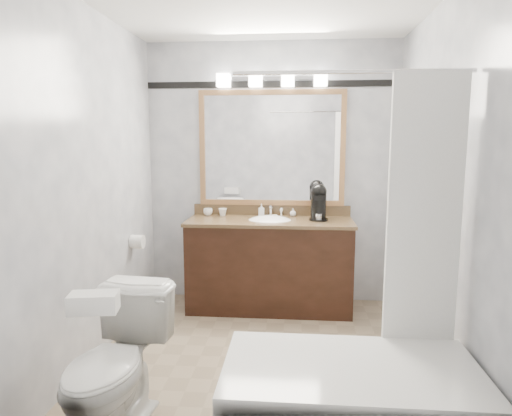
{
  "coord_description": "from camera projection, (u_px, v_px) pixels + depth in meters",
  "views": [
    {
      "loc": [
        0.24,
        -3.13,
        1.59
      ],
      "look_at": [
        -0.07,
        0.35,
        1.06
      ],
      "focal_mm": 32.0,
      "sensor_mm": 36.0,
      "label": 1
    }
  ],
  "objects": [
    {
      "name": "room",
      "position": [
        262.0,
        189.0,
        3.15
      ],
      "size": [
        2.42,
        2.62,
        2.52
      ],
      "color": "gray",
      "rests_on": "ground"
    },
    {
      "name": "vanity",
      "position": [
        270.0,
        263.0,
        4.27
      ],
      "size": [
        1.53,
        0.58,
        0.97
      ],
      "color": "black",
      "rests_on": "ground"
    },
    {
      "name": "mirror",
      "position": [
        272.0,
        148.0,
        4.38
      ],
      "size": [
        1.4,
        0.04,
        1.1
      ],
      "color": "#B07D4F",
      "rests_on": "room"
    },
    {
      "name": "vanity_light_bar",
      "position": [
        272.0,
        80.0,
        4.23
      ],
      "size": [
        1.02,
        0.14,
        0.12
      ],
      "color": "silver",
      "rests_on": "room"
    },
    {
      "name": "accent_stripe",
      "position": [
        272.0,
        84.0,
        4.3
      ],
      "size": [
        2.4,
        0.01,
        0.06
      ],
      "primitive_type": "cube",
      "color": "black",
      "rests_on": "room"
    },
    {
      "name": "bathtub",
      "position": [
        354.0,
        394.0,
        2.36
      ],
      "size": [
        1.3,
        0.75,
        1.96
      ],
      "color": "white",
      "rests_on": "ground"
    },
    {
      "name": "tp_roll",
      "position": [
        137.0,
        242.0,
        3.99
      ],
      "size": [
        0.11,
        0.12,
        0.12
      ],
      "primitive_type": "cylinder",
      "rotation": [
        0.0,
        1.57,
        0.0
      ],
      "color": "white",
      "rests_on": "room"
    },
    {
      "name": "toilet",
      "position": [
        114.0,
        367.0,
        2.44
      ],
      "size": [
        0.51,
        0.8,
        0.77
      ],
      "primitive_type": "imported",
      "rotation": [
        0.0,
        0.0,
        -0.11
      ],
      "color": "white",
      "rests_on": "ground"
    },
    {
      "name": "tissue_box",
      "position": [
        94.0,
        303.0,
        2.17
      ],
      "size": [
        0.24,
        0.16,
        0.09
      ],
      "primitive_type": "cube",
      "rotation": [
        0.0,
        0.0,
        0.18
      ],
      "color": "white",
      "rests_on": "toilet"
    },
    {
      "name": "coffee_maker",
      "position": [
        319.0,
        201.0,
        4.2
      ],
      "size": [
        0.17,
        0.22,
        0.33
      ],
      "rotation": [
        0.0,
        0.0,
        0.0
      ],
      "color": "black",
      "rests_on": "vanity"
    },
    {
      "name": "cup_left",
      "position": [
        208.0,
        212.0,
        4.45
      ],
      "size": [
        0.11,
        0.11,
        0.07
      ],
      "primitive_type": "imported",
      "rotation": [
        0.0,
        0.0,
        0.33
      ],
      "color": "white",
      "rests_on": "vanity"
    },
    {
      "name": "cup_right",
      "position": [
        223.0,
        212.0,
        4.41
      ],
      "size": [
        0.09,
        0.09,
        0.07
      ],
      "primitive_type": "imported",
      "rotation": [
        0.0,
        0.0,
        -0.17
      ],
      "color": "white",
      "rests_on": "vanity"
    },
    {
      "name": "soap_bottle_a",
      "position": [
        261.0,
        210.0,
        4.39
      ],
      "size": [
        0.06,
        0.06,
        0.12
      ],
      "primitive_type": "imported",
      "rotation": [
        0.0,
        0.0,
        0.05
      ],
      "color": "white",
      "rests_on": "vanity"
    },
    {
      "name": "soap_bottle_b",
      "position": [
        293.0,
        212.0,
        4.39
      ],
      "size": [
        0.07,
        0.07,
        0.08
      ],
      "primitive_type": "imported",
      "rotation": [
        0.0,
        0.0,
        -0.14
      ],
      "color": "white",
      "rests_on": "vanity"
    },
    {
      "name": "soap_bar",
      "position": [
        273.0,
        216.0,
        4.32
      ],
      "size": [
        0.09,
        0.07,
        0.02
      ],
      "primitive_type": "cube",
      "rotation": [
        0.0,
        0.0,
        0.36
      ],
      "color": "beige",
      "rests_on": "vanity"
    }
  ]
}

